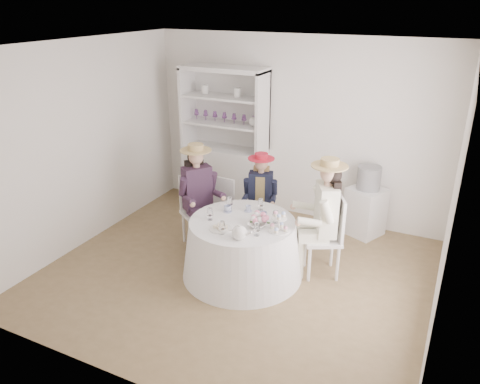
% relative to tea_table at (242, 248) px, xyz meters
% --- Properties ---
extents(ground, '(4.50, 4.50, 0.00)m').
position_rel_tea_table_xyz_m(ground, '(-0.07, -0.01, -0.36)').
color(ground, brown).
rests_on(ground, ground).
extents(ceiling, '(4.50, 4.50, 0.00)m').
position_rel_tea_table_xyz_m(ceiling, '(-0.07, -0.01, 2.34)').
color(ceiling, white).
rests_on(ceiling, wall_back).
extents(wall_back, '(4.50, 0.00, 4.50)m').
position_rel_tea_table_xyz_m(wall_back, '(-0.07, 1.99, 0.99)').
color(wall_back, white).
rests_on(wall_back, ground).
extents(wall_front, '(4.50, 0.00, 4.50)m').
position_rel_tea_table_xyz_m(wall_front, '(-0.07, -2.01, 0.99)').
color(wall_front, white).
rests_on(wall_front, ground).
extents(wall_left, '(0.00, 4.50, 4.50)m').
position_rel_tea_table_xyz_m(wall_left, '(-2.32, -0.01, 0.99)').
color(wall_left, white).
rests_on(wall_left, ground).
extents(wall_right, '(0.00, 4.50, 4.50)m').
position_rel_tea_table_xyz_m(wall_right, '(2.18, -0.01, 0.99)').
color(wall_right, white).
rests_on(wall_right, ground).
extents(tea_table, '(1.46, 1.46, 0.72)m').
position_rel_tea_table_xyz_m(tea_table, '(0.00, 0.00, 0.00)').
color(tea_table, white).
rests_on(tea_table, ground).
extents(hutch, '(1.36, 0.61, 2.23)m').
position_rel_tea_table_xyz_m(hutch, '(-1.14, 1.76, 0.43)').
color(hutch, silver).
rests_on(hutch, ground).
extents(side_table, '(0.59, 0.59, 0.69)m').
position_rel_tea_table_xyz_m(side_table, '(1.10, 1.74, -0.01)').
color(side_table, silver).
rests_on(side_table, ground).
extents(hatbox, '(0.36, 0.36, 0.32)m').
position_rel_tea_table_xyz_m(hatbox, '(1.10, 1.74, 0.50)').
color(hatbox, black).
rests_on(hatbox, side_table).
extents(guest_left, '(0.61, 0.58, 1.43)m').
position_rel_tea_table_xyz_m(guest_left, '(-0.86, 0.43, 0.45)').
color(guest_left, silver).
rests_on(guest_left, ground).
extents(guest_mid, '(0.47, 0.51, 1.25)m').
position_rel_tea_table_xyz_m(guest_mid, '(-0.18, 0.94, 0.35)').
color(guest_mid, silver).
rests_on(guest_mid, ground).
extents(guest_right, '(0.63, 0.57, 1.49)m').
position_rel_tea_table_xyz_m(guest_right, '(0.85, 0.44, 0.48)').
color(guest_right, silver).
rests_on(guest_right, ground).
extents(spare_chair, '(0.39, 0.39, 0.88)m').
position_rel_tea_table_xyz_m(spare_chair, '(-0.66, 0.90, 0.11)').
color(spare_chair, silver).
rests_on(spare_chair, ground).
extents(teacup_a, '(0.12, 0.12, 0.07)m').
position_rel_tea_table_xyz_m(teacup_a, '(-0.27, 0.15, 0.40)').
color(teacup_a, white).
rests_on(teacup_a, tea_table).
extents(teacup_b, '(0.08, 0.08, 0.07)m').
position_rel_tea_table_xyz_m(teacup_b, '(-0.05, 0.28, 0.40)').
color(teacup_b, white).
rests_on(teacup_b, tea_table).
extents(teacup_c, '(0.12, 0.12, 0.08)m').
position_rel_tea_table_xyz_m(teacup_c, '(0.19, 0.17, 0.40)').
color(teacup_c, white).
rests_on(teacup_c, tea_table).
extents(flower_bowl, '(0.23, 0.23, 0.05)m').
position_rel_tea_table_xyz_m(flower_bowl, '(0.22, -0.07, 0.39)').
color(flower_bowl, white).
rests_on(flower_bowl, tea_table).
extents(flower_arrangement, '(0.18, 0.18, 0.07)m').
position_rel_tea_table_xyz_m(flower_arrangement, '(0.22, 0.00, 0.45)').
color(flower_arrangement, pink).
rests_on(flower_arrangement, tea_table).
extents(table_teapot, '(0.23, 0.17, 0.18)m').
position_rel_tea_table_xyz_m(table_teapot, '(0.16, -0.41, 0.44)').
color(table_teapot, white).
rests_on(table_teapot, tea_table).
extents(sandwich_plate, '(0.26, 0.26, 0.06)m').
position_rel_tea_table_xyz_m(sandwich_plate, '(-0.14, -0.29, 0.38)').
color(sandwich_plate, white).
rests_on(sandwich_plate, tea_table).
extents(cupcake_stand, '(0.24, 0.24, 0.22)m').
position_rel_tea_table_xyz_m(cupcake_stand, '(0.48, -0.04, 0.45)').
color(cupcake_stand, white).
rests_on(cupcake_stand, tea_table).
extents(stemware_set, '(0.80, 0.84, 0.15)m').
position_rel_tea_table_xyz_m(stemware_set, '(-0.00, 0.00, 0.44)').
color(stemware_set, white).
rests_on(stemware_set, tea_table).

